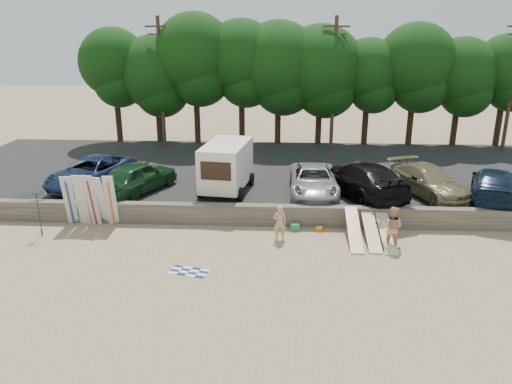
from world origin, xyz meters
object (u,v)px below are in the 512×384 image
beachgoer_b (392,227)px  beach_umbrella (40,213)px  box_trailer (226,165)px  cooler (295,227)px  car_4 (429,181)px  car_5 (494,184)px  car_1 (138,177)px  car_0 (91,172)px  beachgoer_a (280,223)px  car_3 (362,179)px  car_2 (314,181)px

beachgoer_b → beach_umbrella: (-15.50, 0.44, 0.14)m
box_trailer → cooler: 5.38m
car_4 → car_5: 3.13m
car_5 → car_1: bearing=20.9°
cooler → beach_umbrella: (-11.43, -1.21, 0.90)m
car_0 → beachgoer_a: (10.28, -5.02, -0.68)m
car_1 → beachgoer_a: bearing=175.2°
beach_umbrella → car_5: bearing=11.2°
box_trailer → car_4: 10.52m
car_0 → beach_umbrella: bearing=-77.6°
cooler → beachgoer_b: bearing=-34.3°
car_3 → beachgoer_a: bearing=22.0°
car_0 → car_3: size_ratio=0.94×
beachgoer_b → car_3: bearing=-55.7°
beach_umbrella → car_0: bearing=85.0°
car_5 → car_3: bearing=19.3°
cooler → beach_umbrella: size_ratio=0.16×
car_0 → car_4: 17.93m
car_3 → beachgoer_a: 6.08m
beachgoer_a → cooler: beachgoer_a is taller
car_2 → car_5: car_5 is taller
car_3 → cooler: (-3.47, -3.26, -1.41)m
car_5 → cooler: 10.58m
car_0 → car_2: 12.00m
box_trailer → car_4: box_trailer is taller
car_0 → car_3: 14.46m
car_2 → beach_umbrella: (-12.44, -4.49, -0.36)m
box_trailer → beachgoer_a: size_ratio=2.68×
car_5 → beachgoer_a: bearing=42.3°
car_5 → cooler: bearing=38.1°
car_1 → cooler: car_1 is taller
car_5 → car_0: bearing=18.9°
beachgoer_a → beachgoer_b: beachgoer_b is taller
beachgoer_b → cooler: size_ratio=4.87×
car_2 → car_4: 5.94m
car_5 → cooler: car_5 is taller
car_2 → cooler: car_2 is taller
car_5 → car_2: bearing=19.8°
box_trailer → car_3: bearing=6.1°
cooler → beach_umbrella: 11.53m
car_1 → car_4: size_ratio=0.93×
box_trailer → beachgoer_a: box_trailer is taller
beachgoer_a → car_4: bearing=-154.4°
box_trailer → car_0: 7.47m
beachgoer_b → car_2: bearing=-30.8°
beachgoer_b → beach_umbrella: beach_umbrella is taller
beach_umbrella → box_trailer: bearing=31.0°
car_0 → cooler: (10.98, -3.94, -1.32)m
car_4 → beachgoer_a: (-7.64, -4.47, -0.65)m
car_4 → beach_umbrella: bearing=171.8°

